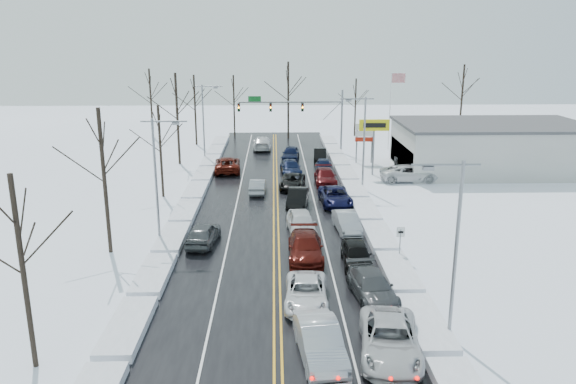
{
  "coord_description": "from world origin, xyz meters",
  "views": [
    {
      "loc": [
        -0.12,
        -42.7,
        14.44
      ],
      "look_at": [
        0.97,
        0.25,
        2.5
      ],
      "focal_mm": 35.0,
      "sensor_mm": 36.0,
      "label": 1
    }
  ],
  "objects_px": {
    "flagpole": "(392,104)",
    "tires_plus_sign": "(374,129)",
    "dealership_building": "(491,146)",
    "oncoming_car_0": "(258,193)",
    "traffic_signal_mast": "(302,110)"
  },
  "relations": [
    {
      "from": "flagpole",
      "to": "dealership_building",
      "type": "height_order",
      "value": "flagpole"
    },
    {
      "from": "flagpole",
      "to": "tires_plus_sign",
      "type": "bearing_deg",
      "value": -108.44
    },
    {
      "from": "dealership_building",
      "to": "oncoming_car_0",
      "type": "relative_size",
      "value": 4.91
    },
    {
      "from": "traffic_signal_mast",
      "to": "oncoming_car_0",
      "type": "height_order",
      "value": "traffic_signal_mast"
    },
    {
      "from": "flagpole",
      "to": "dealership_building",
      "type": "xyz_separation_m",
      "value": [
        8.8,
        -12.0,
        -3.27
      ]
    },
    {
      "from": "tires_plus_sign",
      "to": "flagpole",
      "type": "height_order",
      "value": "flagpole"
    },
    {
      "from": "dealership_building",
      "to": "traffic_signal_mast",
      "type": "bearing_deg",
      "value": 154.05
    },
    {
      "from": "flagpole",
      "to": "dealership_building",
      "type": "distance_m",
      "value": 15.24
    },
    {
      "from": "traffic_signal_mast",
      "to": "dealership_building",
      "type": "xyz_separation_m",
      "value": [
        20.53,
        -9.99,
        -2.82
      ]
    },
    {
      "from": "tires_plus_sign",
      "to": "oncoming_car_0",
      "type": "height_order",
      "value": "tires_plus_sign"
    },
    {
      "from": "traffic_signal_mast",
      "to": "flagpole",
      "type": "xyz_separation_m",
      "value": [
        11.72,
        2.01,
        0.45
      ]
    },
    {
      "from": "flagpole",
      "to": "dealership_building",
      "type": "relative_size",
      "value": 0.49
    },
    {
      "from": "tires_plus_sign",
      "to": "dealership_building",
      "type": "bearing_deg",
      "value": 8.47
    },
    {
      "from": "dealership_building",
      "to": "oncoming_car_0",
      "type": "distance_m",
      "value": 27.32
    },
    {
      "from": "tires_plus_sign",
      "to": "flagpole",
      "type": "relative_size",
      "value": 0.6
    }
  ]
}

